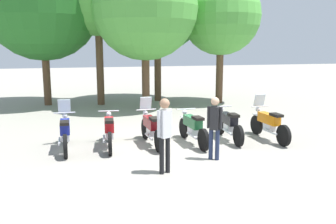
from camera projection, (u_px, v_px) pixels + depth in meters
ground_plane at (172, 144)px, 10.84m from camera, size 80.00×80.00×0.00m
motorcycle_0 at (65, 132)px, 10.21m from camera, size 0.62×2.19×1.37m
motorcycle_1 at (109, 130)px, 10.47m from camera, size 0.62×2.19×0.99m
motorcycle_2 at (151, 128)px, 10.73m from camera, size 0.62×2.19×1.37m
motorcycle_3 at (193, 127)px, 10.83m from camera, size 0.62×2.19×0.99m
motorcycle_4 at (228, 124)px, 11.29m from camera, size 0.62×2.19×0.99m
motorcycle_5 at (269, 123)px, 11.32m from camera, size 0.62×2.19×1.37m
person_0 at (165, 130)px, 8.21m from camera, size 0.40×0.30×1.76m
person_1 at (215, 124)px, 9.23m from camera, size 0.37×0.30×1.65m
tree_0 at (42, 2)px, 17.11m from camera, size 5.59×5.59×7.77m
tree_2 at (145, 7)px, 16.22m from camera, size 4.82×4.82×7.06m
tree_3 at (157, 0)px, 18.51m from camera, size 5.31×5.31×7.90m
tree_4 at (221, 16)px, 17.93m from camera, size 3.94×3.94×6.38m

